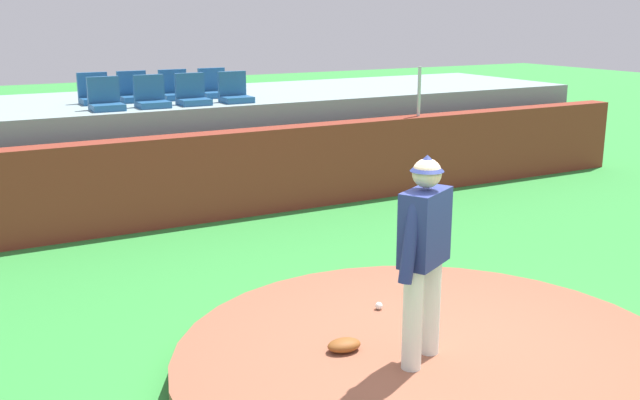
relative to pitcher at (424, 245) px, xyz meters
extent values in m
plane|color=#328E39|center=(0.18, 0.05, -1.26)|extent=(60.00, 60.00, 0.00)
cylinder|color=brown|center=(0.18, 0.05, -1.14)|extent=(4.48, 4.48, 0.25)
cylinder|color=white|center=(-0.15, -0.08, -0.59)|extent=(0.16, 0.16, 0.85)
cylinder|color=white|center=(0.15, 0.08, -0.59)|extent=(0.16, 0.16, 0.85)
cube|color=navy|center=(0.00, 0.00, 0.14)|extent=(0.54, 0.45, 0.61)
cylinder|color=navy|center=(-0.22, -0.12, 0.11)|extent=(0.29, 0.22, 0.69)
cylinder|color=navy|center=(0.22, 0.12, 0.11)|extent=(0.30, 0.23, 0.69)
sphere|color=beige|center=(0.00, 0.00, 0.59)|extent=(0.24, 0.24, 0.24)
cone|color=navy|center=(0.00, 0.00, 0.67)|extent=(0.37, 0.37, 0.13)
sphere|color=white|center=(0.29, 1.07, -0.98)|extent=(0.07, 0.07, 0.07)
ellipsoid|color=brown|center=(-0.47, 0.45, -0.96)|extent=(0.32, 0.23, 0.11)
cube|color=maroon|center=(0.18, 5.80, -0.60)|extent=(17.13, 0.40, 1.32)
cylinder|color=silver|center=(4.21, 5.80, 0.49)|extent=(0.06, 0.06, 0.85)
cube|color=#849B9C|center=(0.18, 8.14, -0.45)|extent=(16.47, 3.53, 1.62)
cube|color=#23578B|center=(-0.87, 6.84, 0.41)|extent=(0.48, 0.44, 0.10)
cube|color=#23578B|center=(-0.87, 7.02, 0.66)|extent=(0.48, 0.08, 0.40)
cube|color=#23578B|center=(-0.16, 6.84, 0.41)|extent=(0.48, 0.44, 0.10)
cube|color=#23578B|center=(-0.16, 7.02, 0.66)|extent=(0.48, 0.08, 0.40)
cube|color=#23578B|center=(0.51, 6.85, 0.41)|extent=(0.48, 0.44, 0.10)
cube|color=#23578B|center=(0.51, 7.03, 0.66)|extent=(0.48, 0.08, 0.40)
cube|color=#23578B|center=(1.24, 6.83, 0.41)|extent=(0.48, 0.44, 0.10)
cube|color=#23578B|center=(1.24, 7.01, 0.66)|extent=(0.48, 0.08, 0.40)
cube|color=#23578B|center=(-0.84, 7.74, 0.41)|extent=(0.48, 0.44, 0.10)
cube|color=#23578B|center=(-0.84, 7.92, 0.66)|extent=(0.48, 0.08, 0.40)
cube|color=#23578B|center=(-0.19, 7.74, 0.41)|extent=(0.48, 0.44, 0.10)
cube|color=#23578B|center=(-0.19, 7.92, 0.66)|extent=(0.48, 0.08, 0.40)
cube|color=#23578B|center=(0.51, 7.73, 0.41)|extent=(0.48, 0.44, 0.10)
cube|color=#23578B|center=(0.51, 7.91, 0.66)|extent=(0.48, 0.08, 0.40)
cube|color=#23578B|center=(1.22, 7.72, 0.41)|extent=(0.48, 0.44, 0.10)
cube|color=#23578B|center=(1.22, 7.90, 0.66)|extent=(0.48, 0.08, 0.40)
camera|label=1|loc=(-3.48, -4.54, 1.81)|focal=41.45mm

